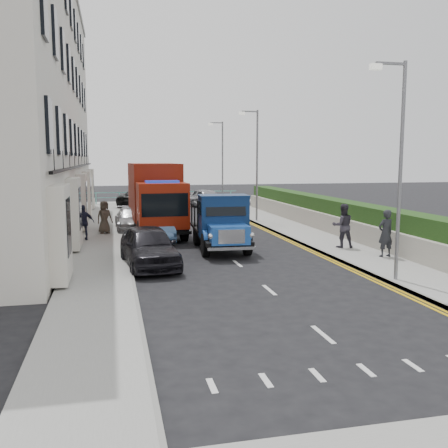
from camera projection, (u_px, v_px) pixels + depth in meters
ground at (252, 275)px, 17.24m from camera, size 120.00×120.00×0.00m
pavement_west at (102, 239)px, 24.81m from camera, size 2.40×38.00×0.12m
pavement_east at (300, 232)px, 27.09m from camera, size 2.60×38.00×0.12m
promenade at (164, 203)px, 45.29m from camera, size 30.00×2.50×0.12m
sea_plane at (143, 185)px, 75.28m from camera, size 120.00×120.00×0.00m
terrace_west at (17, 100)px, 26.82m from camera, size 6.31×30.20×14.25m
garden_east at (333, 216)px, 27.40m from camera, size 1.45×28.00×1.75m
seafront_railing at (165, 197)px, 44.44m from camera, size 13.00×0.08×1.11m
lamp_near at (397, 159)px, 15.70m from camera, size 1.23×0.18×7.00m
lamp_mid at (255, 159)px, 31.17m from camera, size 1.23×0.18×7.00m
lamp_far at (221, 159)px, 40.85m from camera, size 1.23×0.18×7.00m
bedford_lorry at (223, 226)px, 21.40m from camera, size 2.28×5.27×2.45m
red_lorry at (156, 196)px, 26.73m from camera, size 2.61×7.23×3.75m
parked_car_front at (149, 246)px, 18.54m from camera, size 2.25×4.68×1.54m
parked_car_mid at (156, 228)px, 24.37m from camera, size 1.64×4.03×1.30m
parked_car_rear at (132, 219)px, 27.98m from camera, size 1.89×4.40×1.26m
seafront_car_left at (141, 198)px, 41.55m from camera, size 4.43×5.96×1.50m
seafront_car_right at (207, 198)px, 40.82m from camera, size 3.00×4.95×1.57m
pedestrian_east_near at (386, 233)px, 19.82m from camera, size 0.76×0.57×1.89m
pedestrian_east_far at (343, 226)px, 21.90m from camera, size 1.05×0.87×1.93m
pedestrian_west_near at (84, 223)px, 23.90m from camera, size 1.07×0.63×1.70m
pedestrian_west_far at (104, 217)px, 26.04m from camera, size 0.99×0.85×1.71m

